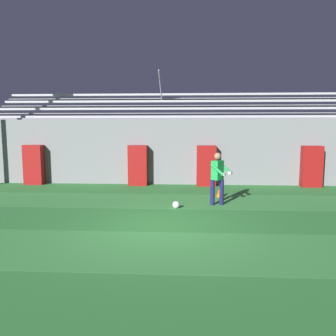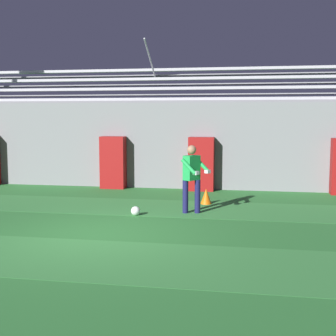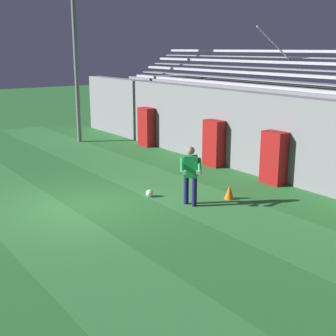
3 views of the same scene
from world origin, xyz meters
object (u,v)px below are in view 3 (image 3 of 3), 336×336
at_px(padding_pillar_gate_left, 214,143).
at_px(goalkeeper, 191,172).
at_px(padding_pillar_gate_right, 274,158).
at_px(traffic_cone, 229,192).
at_px(padding_pillar_far_left, 146,127).
at_px(floodlight_pole, 75,36).
at_px(soccer_ball, 150,193).

height_order(padding_pillar_gate_left, goalkeeper, padding_pillar_gate_left).
relative_size(padding_pillar_gate_right, traffic_cone, 4.07).
height_order(padding_pillar_far_left, goalkeeper, padding_pillar_far_left).
xyz_separation_m(floodlight_pole, soccer_ball, (8.93, -2.00, -4.69)).
distance_m(padding_pillar_gate_right, padding_pillar_far_left, 7.46).
xyz_separation_m(floodlight_pole, goalkeeper, (10.23, -1.49, -3.84)).
relative_size(padding_pillar_gate_right, padding_pillar_far_left, 1.00).
relative_size(goalkeeper, soccer_ball, 7.59).
bearing_deg(padding_pillar_gate_right, padding_pillar_far_left, 180.00).
height_order(soccer_ball, traffic_cone, traffic_cone).
bearing_deg(padding_pillar_far_left, padding_pillar_gate_left, 0.00).
bearing_deg(floodlight_pole, padding_pillar_gate_left, 15.81).
distance_m(goalkeeper, traffic_cone, 1.49).
bearing_deg(goalkeeper, padding_pillar_gate_right, 92.34).
height_order(floodlight_pole, soccer_ball, floodlight_pole).
relative_size(padding_pillar_gate_right, soccer_ball, 7.76).
height_order(floodlight_pole, traffic_cone, floodlight_pole).
height_order(padding_pillar_gate_left, padding_pillar_far_left, same).
bearing_deg(soccer_ball, padding_pillar_gate_left, 113.54).
xyz_separation_m(padding_pillar_gate_right, floodlight_pole, (-10.08, -2.03, 3.94)).
height_order(padding_pillar_far_left, traffic_cone, padding_pillar_far_left).
distance_m(padding_pillar_gate_right, traffic_cone, 2.38).
xyz_separation_m(soccer_ball, traffic_cone, (1.53, 1.77, 0.10)).
distance_m(padding_pillar_gate_left, goalkeeper, 4.67).
bearing_deg(padding_pillar_gate_right, traffic_cone, -80.67).
distance_m(padding_pillar_gate_left, floodlight_pole, 8.43).
xyz_separation_m(padding_pillar_gate_left, goalkeeper, (3.05, -3.53, 0.10)).
height_order(goalkeeper, traffic_cone, goalkeeper).
bearing_deg(traffic_cone, padding_pillar_far_left, 163.92).
height_order(padding_pillar_gate_right, goalkeeper, padding_pillar_gate_right).
relative_size(padding_pillar_far_left, floodlight_pole, 0.23).
relative_size(padding_pillar_far_left, goalkeeper, 1.02).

